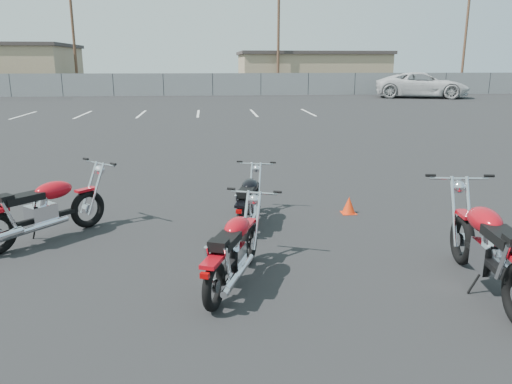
{
  "coord_description": "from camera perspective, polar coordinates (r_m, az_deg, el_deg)",
  "views": [
    {
      "loc": [
        -0.56,
        -7.07,
        2.66
      ],
      "look_at": [
        0.2,
        0.6,
        0.65
      ],
      "focal_mm": 35.0,
      "sensor_mm": 36.0,
      "label": 1
    }
  ],
  "objects": [
    {
      "name": "motorcycle_rear_red",
      "position": [
        6.52,
        25.21,
        -5.85
      ],
      "size": [
        0.93,
        2.4,
        1.18
      ],
      "color": "black",
      "rests_on": "ground"
    },
    {
      "name": "training_cone_near",
      "position": [
        9.18,
        10.57,
        -1.48
      ],
      "size": [
        0.26,
        0.26,
        0.31
      ],
      "color": "red",
      "rests_on": "ground"
    },
    {
      "name": "chainlink_fence",
      "position": [
        42.11,
        -4.99,
        12.15
      ],
      "size": [
        80.06,
        0.06,
        1.8
      ],
      "color": "slate",
      "rests_on": "ground"
    },
    {
      "name": "tan_building_east",
      "position": [
        52.15,
        6.22,
        13.64
      ],
      "size": [
        14.4,
        9.4,
        3.7
      ],
      "color": "#9A8563",
      "rests_on": "ground"
    },
    {
      "name": "motorcycle_front_red",
      "position": [
        8.23,
        -23.08,
        -1.83
      ],
      "size": [
        1.8,
        1.92,
        1.09
      ],
      "color": "black",
      "rests_on": "ground"
    },
    {
      "name": "white_van",
      "position": [
        41.34,
        18.5,
        12.3
      ],
      "size": [
        5.52,
        8.62,
        3.05
      ],
      "primitive_type": "imported",
      "rotation": [
        0.0,
        0.0,
        1.26
      ],
      "color": "silver",
      "rests_on": "ground"
    },
    {
      "name": "utility_pole_d",
      "position": [
        53.13,
        22.79,
        15.7
      ],
      "size": [
        1.8,
        0.24,
        9.0
      ],
      "color": "#4A3022",
      "rests_on": "ground"
    },
    {
      "name": "motorcycle_second_black",
      "position": [
        8.35,
        -0.82,
        -0.97
      ],
      "size": [
        0.85,
        1.86,
        0.91
      ],
      "color": "black",
      "rests_on": "ground"
    },
    {
      "name": "utility_pole_c",
      "position": [
        46.58,
        2.57,
        17.08
      ],
      "size": [
        1.8,
        0.24,
        9.0
      ],
      "color": "#4A3022",
      "rests_on": "ground"
    },
    {
      "name": "ground",
      "position": [
        7.57,
        -1.07,
        -5.95
      ],
      "size": [
        120.0,
        120.0,
        0.0
      ],
      "primitive_type": "plane",
      "color": "black",
      "rests_on": "ground"
    },
    {
      "name": "motorcycle_third_red",
      "position": [
        6.1,
        -2.57,
        -6.68
      ],
      "size": [
        1.11,
        1.97,
        0.98
      ],
      "color": "black",
      "rests_on": "ground"
    },
    {
      "name": "parking_line_stripes",
      "position": [
        27.27,
        -9.81,
        8.8
      ],
      "size": [
        15.12,
        4.0,
        0.01
      ],
      "color": "silver",
      "rests_on": "ground"
    },
    {
      "name": "utility_pole_b",
      "position": [
        48.48,
        -20.11,
        16.15
      ],
      "size": [
        1.8,
        0.24,
        9.0
      ],
      "color": "#4A3022",
      "rests_on": "ground"
    }
  ]
}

